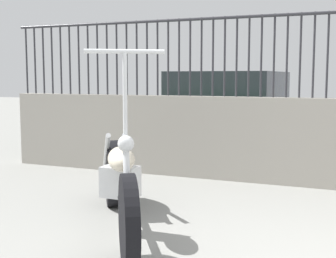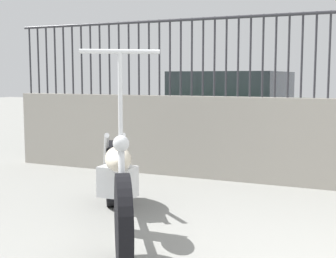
# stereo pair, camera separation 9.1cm
# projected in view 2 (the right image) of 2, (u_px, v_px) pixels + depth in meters

# --- Properties ---
(motorcycle_black) EXTENTS (1.27, 1.90, 1.41)m
(motorcycle_black) POSITION_uv_depth(u_px,v_px,m) (117.00, 181.00, 3.82)
(motorcycle_black) COLOR black
(motorcycle_black) RESTS_ON ground_plane
(car_green) EXTENTS (1.92, 4.31, 1.31)m
(car_green) POSITION_uv_depth(u_px,v_px,m) (237.00, 109.00, 8.09)
(car_green) COLOR black
(car_green) RESTS_ON ground_plane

